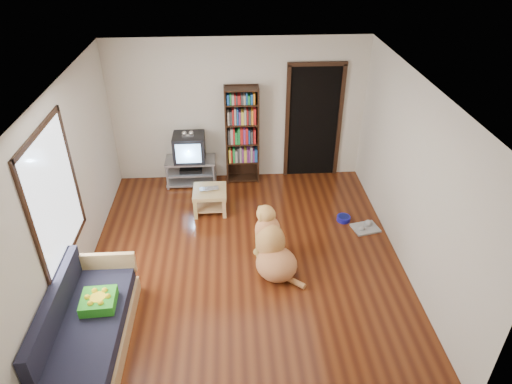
{
  "coord_description": "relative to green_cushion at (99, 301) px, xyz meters",
  "views": [
    {
      "loc": [
        -0.15,
        -5.12,
        4.37
      ],
      "look_at": [
        0.18,
        0.42,
        0.9
      ],
      "focal_mm": 32.0,
      "sensor_mm": 36.0,
      "label": 1
    }
  ],
  "objects": [
    {
      "name": "crt_tv",
      "position": [
        0.85,
        3.47,
        0.26
      ],
      "size": [
        0.55,
        0.52,
        0.58
      ],
      "color": "black",
      "rests_on": "tv_stand"
    },
    {
      "name": "bookshelf",
      "position": [
        1.8,
        3.54,
        0.52
      ],
      "size": [
        0.6,
        0.3,
        1.8
      ],
      "color": "black",
      "rests_on": "ground"
    },
    {
      "name": "grey_rag",
      "position": [
        3.7,
        1.84,
        -0.47
      ],
      "size": [
        0.46,
        0.4,
        0.03
      ],
      "primitive_type": "cube",
      "rotation": [
        0.0,
        0.0,
        0.22
      ],
      "color": "#A5A5A5",
      "rests_on": "ground"
    },
    {
      "name": "coffee_table",
      "position": [
        1.22,
        2.53,
        -0.2
      ],
      "size": [
        0.55,
        0.55,
        0.4
      ],
      "color": "tan",
      "rests_on": "ground"
    },
    {
      "name": "sofa",
      "position": [
        -0.12,
        -0.18,
        -0.22
      ],
      "size": [
        0.8,
        1.8,
        0.8
      ],
      "color": "tan",
      "rests_on": "ground"
    },
    {
      "name": "wall_right",
      "position": [
        4.0,
        1.2,
        0.82
      ],
      "size": [
        0.0,
        5.0,
        5.0
      ],
      "primitive_type": "plane",
      "rotation": [
        1.57,
        0.0,
        -1.57
      ],
      "color": "beige",
      "rests_on": "ground"
    },
    {
      "name": "green_cushion",
      "position": [
        0.0,
        0.0,
        0.0
      ],
      "size": [
        0.41,
        0.41,
        0.13
      ],
      "primitive_type": "cube",
      "rotation": [
        0.0,
        0.0,
        0.05
      ],
      "color": "green",
      "rests_on": "sofa"
    },
    {
      "name": "wall_back",
      "position": [
        1.75,
        3.7,
        0.82
      ],
      "size": [
        4.5,
        0.0,
        4.5
      ],
      "primitive_type": "plane",
      "rotation": [
        1.57,
        0.0,
        0.0
      ],
      "color": "beige",
      "rests_on": "ground"
    },
    {
      "name": "doorway",
      "position": [
        3.1,
        3.68,
        0.63
      ],
      "size": [
        1.03,
        0.05,
        2.19
      ],
      "color": "black",
      "rests_on": "wall_back"
    },
    {
      "name": "dog",
      "position": [
        2.13,
        1.03,
        -0.15
      ],
      "size": [
        0.75,
        1.02,
        0.92
      ],
      "color": "#BE7B49",
      "rests_on": "ground"
    },
    {
      "name": "ceiling",
      "position": [
        1.75,
        1.2,
        2.12
      ],
      "size": [
        5.0,
        5.0,
        0.0
      ],
      "primitive_type": "plane",
      "rotation": [
        3.14,
        0.0,
        0.0
      ],
      "color": "white",
      "rests_on": "ground"
    },
    {
      "name": "dog_bowl",
      "position": [
        3.4,
        2.09,
        -0.44
      ],
      "size": [
        0.22,
        0.22,
        0.08
      ],
      "primitive_type": "cylinder",
      "color": "#16148F",
      "rests_on": "ground"
    },
    {
      "name": "laptop",
      "position": [
        1.22,
        2.5,
        -0.07
      ],
      "size": [
        0.34,
        0.25,
        0.03
      ],
      "primitive_type": "imported",
      "rotation": [
        0.0,
        0.0,
        0.15
      ],
      "color": "silver",
      "rests_on": "coffee_table"
    },
    {
      "name": "window",
      "position": [
        -0.48,
        0.7,
        1.02
      ],
      "size": [
        0.03,
        1.46,
        1.7
      ],
      "color": "white",
      "rests_on": "wall_left"
    },
    {
      "name": "tv_stand",
      "position": [
        0.85,
        3.45,
        -0.22
      ],
      "size": [
        0.9,
        0.45,
        0.5
      ],
      "color": "#99999E",
      "rests_on": "ground"
    },
    {
      "name": "wall_front",
      "position": [
        1.75,
        -1.3,
        0.82
      ],
      "size": [
        4.5,
        0.0,
        4.5
      ],
      "primitive_type": "plane",
      "rotation": [
        -1.57,
        0.0,
        0.0
      ],
      "color": "beige",
      "rests_on": "ground"
    },
    {
      "name": "ground",
      "position": [
        1.75,
        1.2,
        -0.48
      ],
      "size": [
        5.0,
        5.0,
        0.0
      ],
      "primitive_type": "plane",
      "color": "#5B270F",
      "rests_on": "ground"
    },
    {
      "name": "wall_left",
      "position": [
        -0.5,
        1.2,
        0.82
      ],
      "size": [
        0.0,
        5.0,
        5.0
      ],
      "primitive_type": "plane",
      "rotation": [
        1.57,
        0.0,
        1.57
      ],
      "color": "beige",
      "rests_on": "ground"
    }
  ]
}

